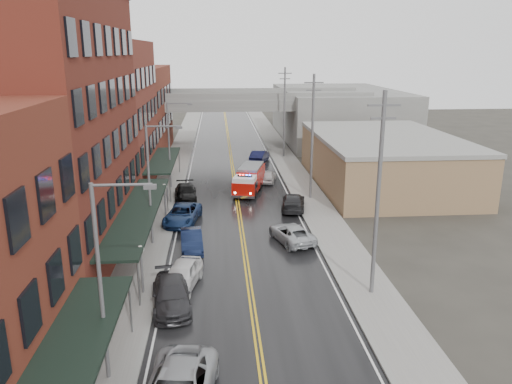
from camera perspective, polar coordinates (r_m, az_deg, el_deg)
road at (r=43.76m, az=-1.89°, el=-2.85°), size 11.00×160.00×0.02m
sidewalk_left at (r=44.05m, az=-11.43°, el=-2.95°), size 3.00×160.00×0.15m
sidewalk_right at (r=44.63m, az=7.52°, el=-2.51°), size 3.00×160.00×0.15m
curb_left at (r=43.87m, az=-9.29°, el=-2.92°), size 0.30×160.00×0.15m
curb_right at (r=44.33m, az=5.43°, el=-2.58°), size 0.30×160.00×0.15m
brick_building_b at (r=36.64m, az=-22.90°, el=6.73°), size 9.00×20.00×18.00m
brick_building_c at (r=53.58m, az=-17.01°, el=8.16°), size 9.00×15.00×15.00m
brick_building_far at (r=70.83m, az=-13.95°, el=8.87°), size 9.00×20.00×12.00m
tan_building at (r=55.61m, az=14.32°, el=3.38°), size 14.00×22.00×5.00m
right_far_block at (r=84.38m, az=9.25°, el=8.80°), size 18.00×30.00×8.00m
awning_0 at (r=19.80m, az=-21.65°, el=-19.27°), size 2.60×16.00×3.09m
awning_1 at (r=36.59m, az=-13.23°, el=-2.14°), size 2.60×18.00×3.09m
awning_2 at (r=53.39m, az=-10.51°, el=3.63°), size 2.60×13.00×3.09m
globe_lamp_1 at (r=30.17m, az=-13.01°, el=-7.43°), size 0.44×0.44×3.12m
globe_lamp_2 at (r=43.29m, az=-10.41°, el=-0.13°), size 0.44×0.44×3.12m
street_lamp_0 at (r=21.86m, az=-16.85°, el=-8.71°), size 2.64×0.22×9.00m
street_lamp_1 at (r=36.81m, az=-11.77°, el=1.61°), size 2.64×0.22×9.00m
street_lamp_2 at (r=52.39m, az=-9.66°, el=5.90°), size 2.64×0.22×9.00m
utility_pole_0 at (r=28.95m, az=13.79°, el=-0.08°), size 1.80×0.24×12.00m
utility_pole_1 at (r=47.90m, az=6.45°, el=6.47°), size 1.80×0.24×12.00m
utility_pole_2 at (r=67.47m, az=3.27°, el=9.24°), size 1.80×0.24×12.00m
overpass at (r=73.88m, az=-3.09°, el=9.56°), size 40.00×10.00×7.50m
fire_truck at (r=51.09m, az=-0.78°, el=1.51°), size 4.10×7.33×2.56m
parked_car_left_3 at (r=29.17m, az=-9.64°, el=-11.46°), size 2.71×5.38×1.50m
parked_car_left_4 at (r=31.25m, az=-8.49°, el=-9.39°), size 2.84×4.94×1.58m
parked_car_left_5 at (r=36.77m, az=-7.38°, el=-5.51°), size 1.90×4.49×1.44m
parked_car_left_6 at (r=42.46m, az=-8.40°, el=-2.54°), size 3.36×5.78×1.51m
parked_car_left_7 at (r=48.97m, az=-8.05°, el=-0.07°), size 2.44×5.19×1.46m
parked_car_right_0 at (r=38.05m, az=4.08°, el=-4.73°), size 3.57×5.32×1.36m
parked_car_right_1 at (r=45.70m, az=4.27°, el=-1.12°), size 2.89×5.31×1.46m
parked_car_right_2 at (r=55.13m, az=1.34°, el=1.83°), size 2.43×4.26×1.37m
parked_car_right_3 at (r=64.85m, az=0.40°, el=4.09°), size 3.11×5.29×1.65m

